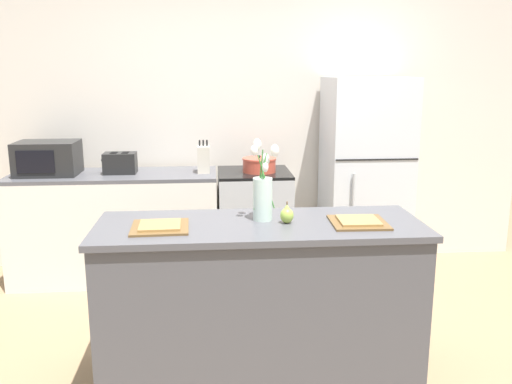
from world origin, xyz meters
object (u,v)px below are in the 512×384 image
flower_vase (263,191)px  microwave (48,158)px  refrigerator (365,177)px  pear_figurine (287,215)px  stove_range (254,223)px  knife_block (204,159)px  cooking_pot (259,165)px  plate_setting_left (160,226)px  plate_setting_right (359,222)px  toaster (120,163)px

flower_vase → microwave: (-1.60, 1.53, -0.04)m
refrigerator → pear_figurine: (-0.90, -1.61, 0.12)m
refrigerator → stove_range: bearing=-180.0°
knife_block → cooking_pot: bearing=-2.1°
plate_setting_left → pear_figurine: bearing=3.7°
microwave → knife_block: same height
flower_vase → knife_block: 1.56m
plate_setting_right → microwave: 2.68m
refrigerator → plate_setting_left: size_ratio=5.38×
toaster → knife_block: (0.68, -0.02, 0.03)m
pear_figurine → knife_block: size_ratio=0.45×
flower_vase → plate_setting_right: 0.55m
toaster → pear_figurine: bearing=-54.5°
plate_setting_right → cooking_pot: 1.67m
pear_figurine → toaster: (-1.15, 1.61, 0.03)m
plate_setting_right → knife_block: knife_block is taller
plate_setting_left → cooking_pot: (0.68, 1.62, 0.04)m
plate_setting_right → cooking_pot: bearing=103.8°
stove_range → pear_figurine: pear_figurine is taller
cooking_pot → refrigerator: bearing=2.0°
refrigerator → knife_block: size_ratio=6.20×
stove_range → plate_setting_left: size_ratio=2.89×
flower_vase → toaster: bearing=123.7°
plate_setting_right → cooking_pot: (-0.40, 1.62, 0.04)m
flower_vase → plate_setting_right: bearing=-13.1°
pear_figurine → plate_setting_right: bearing=-6.6°
refrigerator → cooking_pot: refrigerator is taller
stove_range → flower_vase: bearing=-92.9°
plate_setting_left → toaster: size_ratio=1.11×
plate_setting_right → microwave: (-2.11, 1.65, 0.12)m
stove_range → flower_vase: size_ratio=1.98×
refrigerator → plate_setting_left: 2.29m
knife_block → pear_figurine: bearing=-73.6°
refrigerator → plate_setting_right: refrigerator is taller
toaster → stove_range: bearing=-0.3°
knife_block → refrigerator: bearing=0.6°
stove_range → cooking_pot: bearing=-37.6°
toaster → knife_block: 0.68m
pear_figurine → flower_vase: bearing=149.0°
toaster → plate_setting_left: bearing=-74.4°
pear_figurine → plate_setting_right: (0.39, -0.04, -0.04)m
refrigerator → microwave: refrigerator is taller
cooking_pot → stove_range: bearing=142.4°
flower_vase → cooking_pot: (0.12, 1.50, -0.11)m
stove_range → plate_setting_left: (-0.64, -1.65, 0.46)m
plate_setting_right → stove_range: bearing=104.8°
refrigerator → cooking_pot: size_ratio=5.94×
plate_setting_left → plate_setting_right: 1.08m
pear_figurine → knife_block: (-0.47, 1.59, 0.06)m
cooking_pot → knife_block: size_ratio=1.04×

